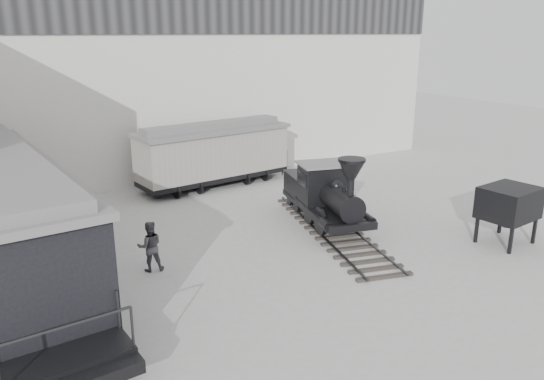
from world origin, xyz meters
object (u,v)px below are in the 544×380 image
locomotive (327,198)px  passenger_coach (5,219)px  coal_hopper (508,207)px  visitor_b (150,246)px  visitor_a (72,246)px  boxcar (213,153)px

locomotive → passenger_coach: bearing=-170.4°
coal_hopper → locomotive: bearing=127.5°
locomotive → visitor_b: (-8.02, -0.65, -0.36)m
coal_hopper → visitor_a: bearing=152.3°
passenger_coach → visitor_b: size_ratio=8.39×
locomotive → visitor_b: 8.05m
visitor_a → passenger_coach: bearing=-1.6°
passenger_coach → boxcar: bearing=29.7°
locomotive → coal_hopper: locomotive is taller
boxcar → passenger_coach: size_ratio=0.58×
passenger_coach → visitor_b: (4.32, -1.46, -1.32)m
boxcar → visitor_b: (-6.30, -8.93, -0.93)m
passenger_coach → coal_hopper: passenger_coach is taller
boxcar → passenger_coach: passenger_coach is taller
locomotive → boxcar: bearing=115.1°
passenger_coach → coal_hopper: (17.43, -5.90, -0.72)m
visitor_a → coal_hopper: size_ratio=0.82×
locomotive → passenger_coach: passenger_coach is taller
locomotive → passenger_coach: 12.41m
visitor_b → coal_hopper: coal_hopper is taller
locomotive → visitor_b: locomotive is taller
passenger_coach → visitor_a: size_ratio=8.06×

